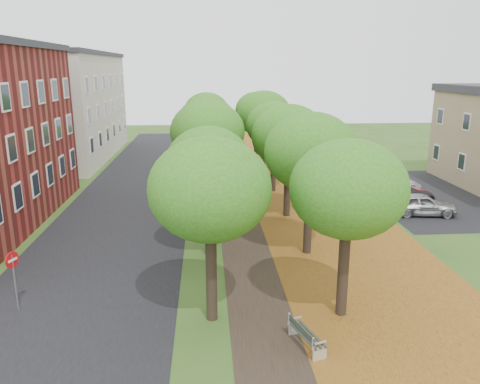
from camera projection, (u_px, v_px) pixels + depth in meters
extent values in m
plane|color=#2D4C19|center=(272.00, 316.00, 17.29)|extent=(120.00, 120.00, 0.00)
cube|color=black|center=(129.00, 205.00, 31.21)|extent=(8.00, 70.00, 0.01)
cube|color=black|center=(241.00, 203.00, 31.74)|extent=(3.20, 70.00, 0.01)
cube|color=#9A641C|center=(314.00, 201.00, 32.09)|extent=(7.50, 70.00, 0.01)
cube|color=black|center=(427.00, 195.00, 33.66)|extent=(9.00, 16.00, 0.01)
cylinder|color=black|center=(211.00, 274.00, 16.68)|extent=(0.40, 0.40, 3.53)
ellipsoid|color=#306114|center=(210.00, 189.00, 15.87)|extent=(4.20, 4.20, 3.57)
cylinder|color=black|center=(210.00, 221.00, 22.46)|extent=(0.40, 0.40, 3.53)
ellipsoid|color=#306114|center=(208.00, 157.00, 21.65)|extent=(4.20, 4.20, 3.57)
cylinder|color=black|center=(209.00, 189.00, 28.24)|extent=(0.40, 0.40, 3.53)
ellipsoid|color=#306114|center=(208.00, 138.00, 27.43)|extent=(4.20, 4.20, 3.57)
cylinder|color=black|center=(208.00, 169.00, 34.02)|extent=(0.40, 0.40, 3.53)
ellipsoid|color=#306114|center=(207.00, 126.00, 33.21)|extent=(4.20, 4.20, 3.57)
cylinder|color=black|center=(207.00, 154.00, 39.80)|extent=(0.40, 0.40, 3.53)
ellipsoid|color=#306114|center=(207.00, 117.00, 38.99)|extent=(4.20, 4.20, 3.57)
cylinder|color=black|center=(207.00, 143.00, 45.58)|extent=(0.40, 0.40, 3.53)
ellipsoid|color=#306114|center=(206.00, 110.00, 44.77)|extent=(4.20, 4.20, 3.57)
cylinder|color=black|center=(343.00, 270.00, 17.02)|extent=(0.40, 0.40, 3.53)
ellipsoid|color=#306114|center=(348.00, 187.00, 16.21)|extent=(4.20, 4.20, 3.57)
cylinder|color=black|center=(308.00, 219.00, 22.80)|extent=(0.40, 0.40, 3.53)
ellipsoid|color=#306114|center=(311.00, 155.00, 21.99)|extent=(4.20, 4.20, 3.57)
cylinder|color=black|center=(287.00, 188.00, 28.58)|extent=(0.40, 0.40, 3.53)
ellipsoid|color=#306114|center=(288.00, 137.00, 27.77)|extent=(4.20, 4.20, 3.57)
cylinder|color=black|center=(273.00, 168.00, 34.36)|extent=(0.40, 0.40, 3.53)
ellipsoid|color=#306114|center=(274.00, 125.00, 33.55)|extent=(4.20, 4.20, 3.57)
cylinder|color=black|center=(263.00, 153.00, 40.14)|extent=(0.40, 0.40, 3.53)
ellipsoid|color=#306114|center=(264.00, 116.00, 39.33)|extent=(4.20, 4.20, 3.57)
cylinder|color=black|center=(256.00, 142.00, 45.92)|extent=(0.40, 0.40, 3.53)
ellipsoid|color=#306114|center=(256.00, 110.00, 45.11)|extent=(4.20, 4.20, 3.57)
cube|color=beige|center=(58.00, 108.00, 46.58)|extent=(10.00, 20.00, 10.00)
cube|color=#2D2D33|center=(52.00, 53.00, 45.24)|extent=(10.30, 20.30, 0.40)
cube|color=#252F29|center=(307.00, 335.00, 15.31)|extent=(0.96, 1.81, 0.04)
cube|color=#252F29|center=(301.00, 329.00, 15.15)|extent=(0.57, 1.68, 0.25)
cube|color=silver|center=(320.00, 354.00, 14.65)|extent=(0.48, 0.20, 0.44)
cube|color=silver|center=(295.00, 328.00, 16.08)|extent=(0.48, 0.20, 0.44)
cube|color=silver|center=(320.00, 343.00, 14.55)|extent=(0.44, 0.19, 0.04)
cube|color=silver|center=(296.00, 318.00, 15.98)|extent=(0.44, 0.19, 0.04)
cylinder|color=slate|center=(15.00, 283.00, 17.35)|extent=(0.06, 0.06, 2.30)
cylinder|color=#B20B0E|center=(12.00, 260.00, 17.10)|extent=(0.27, 0.60, 0.63)
cube|color=white|center=(12.00, 260.00, 17.10)|extent=(0.18, 0.40, 0.08)
imported|color=#A4A5A9|center=(422.00, 204.00, 28.95)|extent=(4.24, 2.16, 1.38)
imported|color=maroon|center=(402.00, 193.00, 31.93)|extent=(3.90, 2.20, 1.22)
imported|color=#343439|center=(405.00, 195.00, 31.45)|extent=(4.47, 2.43, 1.23)
imported|color=silver|center=(387.00, 183.00, 34.46)|extent=(5.03, 2.74, 1.34)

